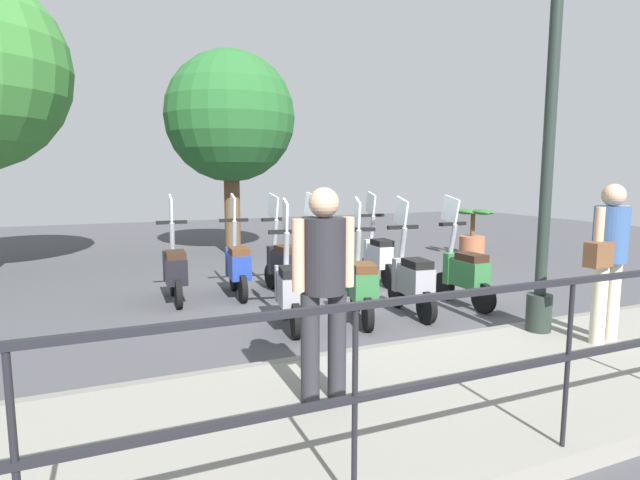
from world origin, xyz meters
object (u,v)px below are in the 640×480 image
tree_distant (230,118)px  potted_palm (472,236)px  scooter_far_2 (283,263)px  pedestrian_distant (324,278)px  scooter_far_3 (238,265)px  scooter_far_1 (324,259)px  lamp_post_near (549,146)px  scooter_far_4 (175,269)px  scooter_far_0 (378,255)px  scooter_near_1 (411,279)px  scooter_near_3 (290,288)px  scooter_near_0 (464,272)px  scooter_near_2 (362,283)px  pedestrian_with_bag (609,251)px

tree_distant → potted_palm: (-2.50, -4.87, -2.65)m
tree_distant → scooter_far_2: size_ratio=2.98×
pedestrian_distant → scooter_far_3: pedestrian_distant is taller
tree_distant → scooter_far_1: 4.94m
lamp_post_near → scooter_far_4: size_ratio=2.89×
lamp_post_near → potted_palm: 6.22m
scooter_far_2 → scooter_far_4: size_ratio=1.00×
scooter_far_0 → scooter_far_2: size_ratio=1.00×
scooter_near_1 → scooter_far_3: (1.89, 1.84, 0.00)m
scooter_far_3 → scooter_far_0: bearing=-86.5°
scooter_near_3 → scooter_far_4: size_ratio=1.00×
scooter_near_1 → scooter_near_3: (0.10, 1.64, 0.00)m
scooter_near_1 → scooter_near_3: 1.64m
scooter_far_0 → pedestrian_distant: bearing=150.9°
scooter_far_1 → scooter_far_3: (0.02, 1.41, 0.00)m
scooter_far_4 → scooter_near_0: bearing=-114.5°
lamp_post_near → scooter_near_0: lamp_post_near is taller
lamp_post_near → scooter_far_4: lamp_post_near is taller
potted_palm → scooter_near_1: scooter_near_1 is taller
pedestrian_distant → scooter_far_3: size_ratio=1.03×
tree_distant → scooter_near_0: tree_distant is taller
scooter_near_0 → scooter_near_3: size_ratio=1.00×
potted_palm → scooter_far_0: bearing=116.2°
scooter_near_1 → scooter_far_1: bearing=18.6°
lamp_post_near → scooter_far_3: bearing=36.2°
scooter_near_3 → scooter_far_1: 2.13m
tree_distant → scooter_near_3: 6.50m
scooter_far_1 → scooter_far_2: same height
pedestrian_distant → scooter_near_2: bearing=144.3°
lamp_post_near → pedestrian_with_bag: size_ratio=2.80×
pedestrian_with_bag → pedestrian_distant: bearing=85.2°
potted_palm → scooter_far_2: bearing=108.8°
scooter_near_0 → scooter_far_3: (1.78, 2.76, 0.00)m
scooter_near_2 → scooter_near_3: size_ratio=1.00×
tree_distant → scooter_far_0: 5.14m
scooter_near_0 → scooter_far_3: 3.29m
scooter_near_1 → scooter_near_2: bearing=95.0°
scooter_near_1 → scooter_far_3: size_ratio=1.00×
potted_palm → scooter_far_3: 5.99m
pedestrian_with_bag → scooter_far_3: bearing=29.0°
pedestrian_with_bag → potted_palm: (5.54, -2.98, -0.63)m
pedestrian_with_bag → scooter_near_0: 2.21m
scooter_far_0 → scooter_near_2: bearing=150.5°
pedestrian_with_bag → scooter_near_3: size_ratio=1.03×
potted_palm → scooter_far_1: scooter_far_1 is taller
scooter_near_1 → scooter_far_4: 3.35m
pedestrian_distant → scooter_far_4: bearing=-173.3°
scooter_far_2 → scooter_far_3: bearing=74.3°
scooter_near_1 → scooter_far_2: same height
tree_distant → scooter_near_2: size_ratio=2.98×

